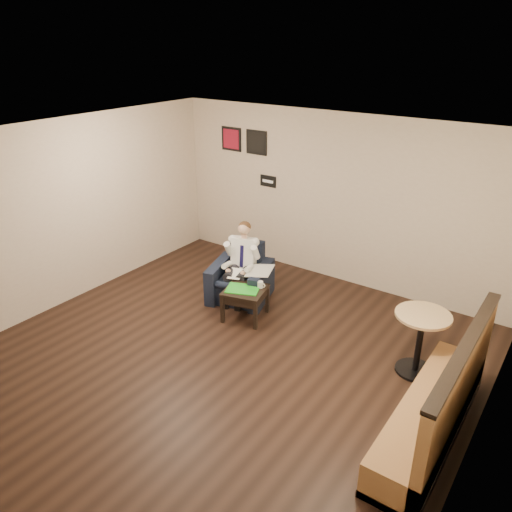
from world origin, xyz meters
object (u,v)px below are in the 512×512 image
Objects in this scene: seated_man at (238,268)px; smartphone at (253,284)px; armchair at (240,274)px; side_table at (245,303)px; banquette at (435,387)px; coffee_mug at (260,284)px; green_folder at (243,289)px; cafe_table at (419,343)px.

seated_man is 0.44m from smartphone.
armchair is 0.63m from side_table.
side_table is 3.11m from banquette.
side_table is 0.30m from smartphone.
coffee_mug is (0.57, -0.27, 0.09)m from armchair.
armchair reaches higher than smartphone.
armchair is 1.87× the size of green_folder.
side_table is at bearing -176.26° from cafe_table.
seated_man is 2.48× the size of green_folder.
cafe_table is at bearing 3.74° from side_table.
side_table is 2.53m from cafe_table.
banquette is 2.85× the size of cafe_table.
armchair is at bearing 159.98° from banquette.
green_folder reaches higher than side_table.
armchair is at bearing 90.00° from seated_man.
coffee_mug is at bearing -7.10° from smartphone.
banquette reaches higher than smartphone.
banquette is (2.98, -0.80, 0.37)m from side_table.
seated_man is at bearing 161.41° from banquette.
green_folder is at bearing 165.54° from banquette.
seated_man is 0.57m from coffee_mug.
armchair is 1.53× the size of side_table.
side_table is at bearing 164.92° from banquette.
seated_man is 1.41× the size of cafe_table.
green_folder is (-0.03, -0.03, 0.24)m from side_table.
side_table is at bearing -97.35° from smartphone.
smartphone is at bearing -47.99° from armchair.
side_table is (0.42, -0.44, -0.19)m from armchair.
banquette is at bearing -22.69° from smartphone.
coffee_mug is (0.18, 0.20, 0.04)m from green_folder.
coffee_mug is at bearing 179.92° from cafe_table.
armchair is 1.06× the size of cafe_table.
green_folder is (0.39, -0.46, 0.05)m from armchair.
coffee_mug is (0.54, -0.16, -0.06)m from seated_man.
seated_man is 0.52m from green_folder.
smartphone is 2.51m from cafe_table.
coffee_mug is at bearing 48.17° from green_folder.
cafe_table is at bearing 4.33° from green_folder.
cafe_table is at bearing -19.86° from seated_man.
armchair reaches higher than coffee_mug.
coffee_mug reaches higher than green_folder.
banquette is at bearing -36.64° from armchair.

